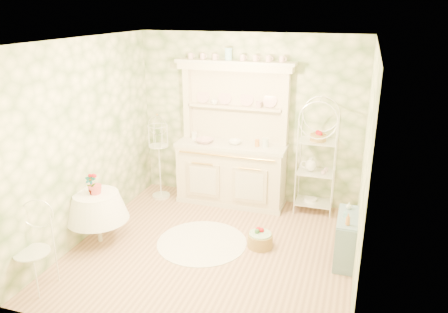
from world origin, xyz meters
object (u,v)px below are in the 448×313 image
(birdcage_stand, at_px, (159,159))
(floor_basket, at_px, (260,238))
(kitchen_dresser, at_px, (232,135))
(bakers_rack, at_px, (317,158))
(side_shelf, at_px, (346,237))
(round_table, at_px, (98,220))
(cafe_chair, at_px, (32,253))

(birdcage_stand, height_order, floor_basket, birdcage_stand)
(kitchen_dresser, bearing_deg, bakers_rack, 3.07)
(side_shelf, relative_size, round_table, 1.14)
(cafe_chair, height_order, birdcage_stand, birdcage_stand)
(cafe_chair, relative_size, floor_basket, 2.39)
(kitchen_dresser, xyz_separation_m, round_table, (-1.35, -1.77, -0.82))
(birdcage_stand, xyz_separation_m, floor_basket, (1.97, -1.07, -0.56))
(birdcage_stand, bearing_deg, kitchen_dresser, 8.28)
(kitchen_dresser, height_order, floor_basket, kitchen_dresser)
(cafe_chair, bearing_deg, floor_basket, 12.20)
(kitchen_dresser, distance_m, bakers_rack, 1.36)
(birdcage_stand, distance_m, floor_basket, 2.31)
(side_shelf, distance_m, cafe_chair, 3.75)
(bakers_rack, distance_m, side_shelf, 1.52)
(floor_basket, bearing_deg, side_shelf, 0.73)
(side_shelf, xyz_separation_m, birdcage_stand, (-3.07, 1.06, 0.37))
(round_table, bearing_deg, birdcage_stand, 84.14)
(birdcage_stand, bearing_deg, bakers_rack, 5.54)
(side_shelf, distance_m, round_table, 3.28)
(round_table, xyz_separation_m, birdcage_stand, (0.16, 1.60, 0.36))
(birdcage_stand, relative_size, floor_basket, 3.68)
(bakers_rack, relative_size, side_shelf, 2.36)
(kitchen_dresser, bearing_deg, floor_basket, -57.88)
(kitchen_dresser, relative_size, birdcage_stand, 1.67)
(bakers_rack, relative_size, floor_basket, 4.74)
(side_shelf, height_order, round_table, round_table)
(bakers_rack, height_order, side_shelf, bakers_rack)
(round_table, bearing_deg, bakers_rack, 34.44)
(side_shelf, distance_m, floor_basket, 1.12)
(kitchen_dresser, bearing_deg, cafe_chair, -117.03)
(cafe_chair, bearing_deg, birdcage_stand, 60.09)
(birdcage_stand, bearing_deg, floor_basket, -28.49)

